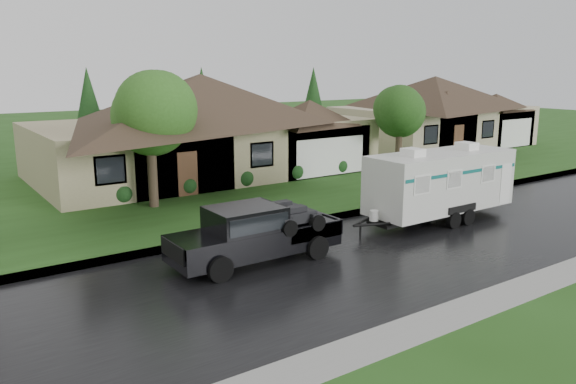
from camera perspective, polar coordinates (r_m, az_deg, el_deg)
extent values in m
plane|color=#244B17|center=(20.21, 4.01, -5.01)|extent=(140.00, 140.00, 0.00)
cube|color=black|center=(18.77, 7.84, -6.48)|extent=(140.00, 8.00, 0.01)
cube|color=gray|center=(21.92, 0.34, -3.38)|extent=(140.00, 0.50, 0.15)
cube|color=#244B17|center=(32.91, -12.49, 1.71)|extent=(140.00, 26.00, 0.15)
cube|color=#978B66|center=(32.56, -8.69, 4.56)|extent=(18.00, 10.00, 3.00)
pyramid|color=#35251D|center=(32.26, -8.93, 11.79)|extent=(19.44, 10.80, 2.60)
cube|color=#978B66|center=(32.83, 2.18, 4.49)|extent=(5.76, 4.00, 2.70)
cube|color=tan|center=(45.31, 14.49, 6.51)|extent=(14.00, 9.00, 3.00)
pyramid|color=#35251D|center=(45.10, 14.76, 11.32)|extent=(15.12, 9.72, 2.30)
cube|color=tan|center=(47.08, 20.17, 6.17)|extent=(4.48, 4.00, 2.70)
cylinder|color=#382B1E|center=(24.95, -13.58, 1.44)|extent=(0.40, 0.40, 2.57)
sphere|color=#397325|center=(24.58, -13.91, 7.89)|extent=(3.55, 3.55, 3.55)
cylinder|color=#382B1E|center=(32.51, 11.14, 3.79)|extent=(0.38, 0.38, 2.26)
sphere|color=#2A5A1D|center=(32.24, 11.33, 8.14)|extent=(3.12, 3.12, 3.12)
sphere|color=#143814|center=(26.11, -16.50, -0.01)|extent=(1.00, 1.00, 1.00)
sphere|color=#143814|center=(27.21, -10.21, 0.81)|extent=(1.00, 1.00, 1.00)
sphere|color=#143814|center=(28.62, -4.47, 1.55)|extent=(1.00, 1.00, 1.00)
sphere|color=#143814|center=(30.30, 0.68, 2.20)|extent=(1.00, 1.00, 1.00)
sphere|color=#143814|center=(32.20, 5.27, 2.76)|extent=(1.00, 1.00, 1.00)
cube|color=black|center=(17.94, -3.33, -4.86)|extent=(5.58, 1.86, 0.80)
cube|color=black|center=(16.95, -9.27, -5.17)|extent=(1.49, 1.81, 0.33)
cube|color=black|center=(17.56, -4.39, -2.83)|extent=(2.23, 1.75, 0.84)
cube|color=black|center=(17.55, -4.39, -2.69)|extent=(2.05, 1.79, 0.51)
cube|color=black|center=(18.82, 1.27, -3.42)|extent=(2.05, 1.77, 0.06)
cylinder|color=black|center=(16.48, -6.94, -7.77)|extent=(0.78, 0.30, 0.78)
cylinder|color=black|center=(18.03, -9.66, -6.06)|extent=(0.78, 0.30, 0.78)
cylinder|color=black|center=(18.28, 2.94, -5.63)|extent=(0.78, 0.30, 0.78)
cylinder|color=black|center=(19.69, -0.30, -4.27)|extent=(0.78, 0.30, 0.78)
cube|color=silver|center=(23.30, 15.24, 1.12)|extent=(6.51, 2.23, 2.28)
cube|color=black|center=(23.57, 15.06, -1.93)|extent=(6.88, 1.12, 0.13)
cube|color=#0D5C5A|center=(23.21, 15.31, 2.33)|extent=(6.38, 2.25, 0.13)
cube|color=white|center=(21.84, 12.58, 3.95)|extent=(0.65, 0.74, 0.30)
cube|color=white|center=(24.24, 17.70, 4.48)|extent=(0.65, 0.74, 0.30)
cylinder|color=black|center=(22.60, 16.47, -2.76)|extent=(0.65, 0.22, 0.65)
cylinder|color=black|center=(23.98, 12.41, -1.66)|extent=(0.65, 0.22, 0.65)
cylinder|color=black|center=(23.24, 17.78, -2.43)|extent=(0.65, 0.22, 0.65)
cylinder|color=black|center=(24.59, 13.75, -1.38)|extent=(0.65, 0.22, 0.65)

